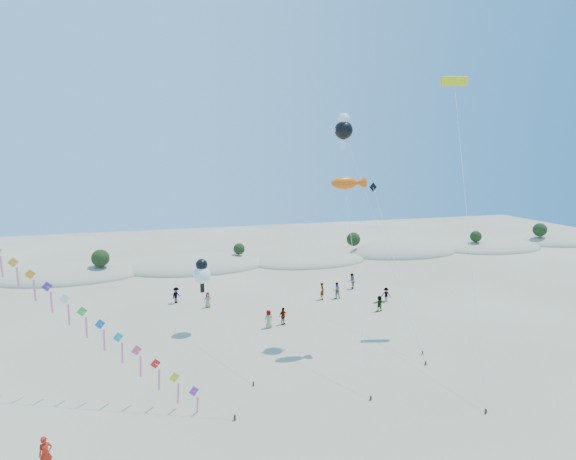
{
  "coord_description": "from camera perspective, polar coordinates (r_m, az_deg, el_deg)",
  "views": [
    {
      "loc": [
        -6.09,
        -19.76,
        15.68
      ],
      "look_at": [
        3.87,
        14.0,
        9.93
      ],
      "focal_mm": 30.0,
      "sensor_mm": 36.0,
      "label": 1
    }
  ],
  "objects": [
    {
      "name": "cartoon_kite_high",
      "position": [
        40.59,
        6.63,
        11.87
      ],
      "size": [
        5.38,
        7.1,
        18.81
      ],
      "color": "#3F2D1E",
      "rests_on": "ground"
    },
    {
      "name": "cartoon_kite_low",
      "position": [
        42.62,
        -10.17,
        -5.03
      ],
      "size": [
        2.87,
        12.08,
        6.51
      ],
      "color": "#3F2D1E",
      "rests_on": "ground"
    },
    {
      "name": "dark_kite",
      "position": [
        43.61,
        11.66,
        -0.5
      ],
      "size": [
        2.02,
        12.7,
        12.79
      ],
      "color": "#3F2D1E",
      "rests_on": "ground"
    },
    {
      "name": "fish_kite",
      "position": [
        38.21,
        7.17,
        5.5
      ],
      "size": [
        3.57,
        9.65,
        13.75
      ],
      "color": "#3F2D1E",
      "rests_on": "ground"
    },
    {
      "name": "kite_train",
      "position": [
        36.43,
        -30.37,
        -2.98
      ],
      "size": [
        25.44,
        16.25,
        17.47
      ],
      "color": "#3F2D1E",
      "rests_on": "ground"
    },
    {
      "name": "parafoil_kite",
      "position": [
        45.77,
        19.15,
        15.83
      ],
      "size": [
        8.31,
        15.62,
        22.17
      ],
      "color": "#3F2D1E",
      "rests_on": "ground"
    },
    {
      "name": "flyer_foreground",
      "position": [
        28.88,
        -26.8,
        -22.59
      ],
      "size": [
        0.77,
        0.67,
        1.79
      ],
      "primitive_type": "imported",
      "rotation": [
        0.0,
        0.0,
        0.44
      ],
      "color": "#B41F0E",
      "rests_on": "ground"
    },
    {
      "name": "dune_ridge",
      "position": [
        67.12,
        -9.91,
        -4.28
      ],
      "size": [
        145.3,
        11.49,
        5.57
      ],
      "color": "gray",
      "rests_on": "ground"
    },
    {
      "name": "beachgoers",
      "position": [
        50.3,
        2.17,
        -7.88
      ],
      "size": [
        22.45,
        10.65,
        1.86
      ],
      "color": "slate",
      "rests_on": "ground"
    }
  ]
}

